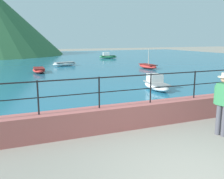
{
  "coord_description": "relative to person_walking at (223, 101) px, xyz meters",
  "views": [
    {
      "loc": [
        -3.29,
        -3.59,
        2.66
      ],
      "look_at": [
        -0.23,
        3.7,
        1.1
      ],
      "focal_mm": 42.02,
      "sensor_mm": 36.0,
      "label": 1
    }
  ],
  "objects": [
    {
      "name": "railing",
      "position": [
        -2.16,
        1.59,
        0.34
      ],
      "size": [
        18.44,
        0.04,
        0.9
      ],
      "color": "black",
      "rests_on": "promenade_wall"
    },
    {
      "name": "promenade_wall",
      "position": [
        -2.16,
        1.59,
        -0.63
      ],
      "size": [
        20.0,
        0.56,
        0.7
      ],
      "primitive_type": "cube",
      "color": "#BC605B",
      "rests_on": "ground"
    },
    {
      "name": "boat_5",
      "position": [
        -2.92,
        15.24,
        -0.72
      ],
      "size": [
        1.05,
        2.35,
        0.36
      ],
      "color": "red",
      "rests_on": "lake_water"
    },
    {
      "name": "boat_2",
      "position": [
        7.16,
        26.32,
        -0.65
      ],
      "size": [
        2.43,
        1.35,
        0.76
      ],
      "color": "#338C59",
      "rests_on": "lake_water"
    },
    {
      "name": "ground_plane",
      "position": [
        -2.16,
        -1.61,
        -0.98
      ],
      "size": [
        120.0,
        120.0,
        0.0
      ],
      "primitive_type": "plane",
      "color": "gray"
    },
    {
      "name": "person_walking",
      "position": [
        0.0,
        0.0,
        0.0
      ],
      "size": [
        0.38,
        0.56,
        1.75
      ],
      "color": "#4C4C56",
      "rests_on": "ground"
    },
    {
      "name": "boat_4",
      "position": [
        1.74,
        6.11,
        -0.65
      ],
      "size": [
        1.25,
        2.41,
        0.76
      ],
      "color": "white",
      "rests_on": "lake_water"
    },
    {
      "name": "boat_1",
      "position": [
        6.12,
        14.4,
        -0.72
      ],
      "size": [
        1.02,
        2.34,
        1.72
      ],
      "color": "red",
      "rests_on": "lake_water"
    },
    {
      "name": "boat_0",
      "position": [
        -0.03,
        19.27,
        -0.72
      ],
      "size": [
        2.4,
        1.22,
        0.36
      ],
      "color": "white",
      "rests_on": "lake_water"
    },
    {
      "name": "lake_water",
      "position": [
        -2.16,
        24.23,
        -0.95
      ],
      "size": [
        64.0,
        44.32,
        0.06
      ],
      "primitive_type": "cube",
      "color": "#236B89",
      "rests_on": "ground"
    }
  ]
}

